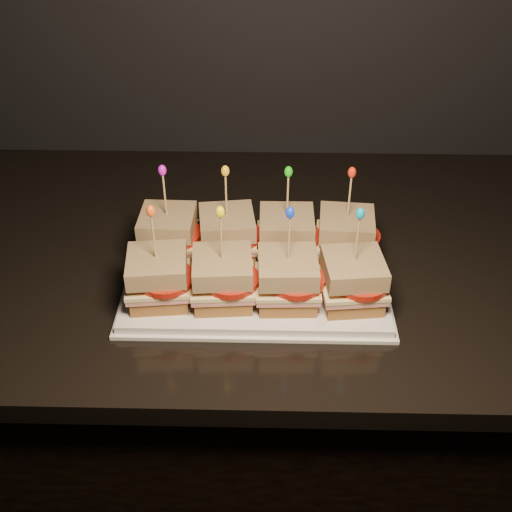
{
  "coord_description": "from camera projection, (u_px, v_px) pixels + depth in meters",
  "views": [
    {
      "loc": [
        0.05,
        0.81,
        1.54
      ],
      "look_at": [
        0.04,
        1.57,
        0.98
      ],
      "focal_mm": 45.0,
      "sensor_mm": 36.0,
      "label": 1
    }
  ],
  "objects": [
    {
      "name": "sandwich_7_cheese",
      "position": [
        352.0,
        283.0,
        0.9
      ],
      "size": [
        0.1,
        0.1,
        0.01
      ],
      "primitive_type": "cube",
      "rotation": [
        0.0,
        0.0,
        0.11
      ],
      "color": "#F8E197",
      "rests_on": "sandwich_7_ham"
    },
    {
      "name": "sandwich_2_bread_top",
      "position": [
        287.0,
        223.0,
        0.97
      ],
      "size": [
        0.08,
        0.08,
        0.03
      ],
      "primitive_type": "cube",
      "rotation": [
        0.0,
        0.0,
        0.0
      ],
      "color": "#593414",
      "rests_on": "sandwich_2_tomato"
    },
    {
      "name": "sandwich_0_frill",
      "position": [
        162.0,
        170.0,
        0.92
      ],
      "size": [
        0.01,
        0.01,
        0.02
      ],
      "primitive_type": "ellipsoid",
      "color": "#CA11C0",
      "rests_on": "sandwich_0_pick"
    },
    {
      "name": "sandwich_0_pick",
      "position": [
        165.0,
        197.0,
        0.95
      ],
      "size": [
        0.0,
        0.0,
        0.09
      ],
      "primitive_type": "cylinder",
      "color": "tan",
      "rests_on": "sandwich_0_bread_top"
    },
    {
      "name": "sandwich_0_tomato",
      "position": [
        176.0,
        234.0,
        0.98
      ],
      "size": [
        0.08,
        0.08,
        0.01
      ],
      "primitive_type": "cylinder",
      "color": "#B01D10",
      "rests_on": "sandwich_0_cheese"
    },
    {
      "name": "sandwich_3_ham",
      "position": [
        345.0,
        242.0,
        0.99
      ],
      "size": [
        0.09,
        0.09,
        0.01
      ],
      "primitive_type": "cube",
      "rotation": [
        0.0,
        0.0,
        -0.08
      ],
      "color": "#C96E61",
      "rests_on": "sandwich_3_bread_bot"
    },
    {
      "name": "sandwich_0_bread_top",
      "position": [
        167.0,
        222.0,
        0.97
      ],
      "size": [
        0.08,
        0.08,
        0.03
      ],
      "primitive_type": "cube",
      "rotation": [
        0.0,
        0.0,
        -0.02
      ],
      "color": "#593414",
      "rests_on": "sandwich_0_tomato"
    },
    {
      "name": "sandwich_5_ham",
      "position": [
        223.0,
        285.0,
        0.9
      ],
      "size": [
        0.09,
        0.09,
        0.01
      ],
      "primitive_type": "cube",
      "rotation": [
        0.0,
        0.0,
        0.08
      ],
      "color": "#C96E61",
      "rests_on": "sandwich_5_bread_bot"
    },
    {
      "name": "sandwich_6_pick",
      "position": [
        289.0,
        241.0,
        0.86
      ],
      "size": [
        0.0,
        0.0,
        0.09
      ],
      "primitive_type": "cylinder",
      "color": "tan",
      "rests_on": "sandwich_6_bread_top"
    },
    {
      "name": "sandwich_5_pick",
      "position": [
        221.0,
        240.0,
        0.86
      ],
      "size": [
        0.0,
        0.0,
        0.09
      ],
      "primitive_type": "cylinder",
      "color": "tan",
      "rests_on": "sandwich_5_bread_top"
    },
    {
      "name": "sandwich_4_cheese",
      "position": [
        159.0,
        280.0,
        0.9
      ],
      "size": [
        0.1,
        0.1,
        0.01
      ],
      "primitive_type": "cube",
      "rotation": [
        0.0,
        0.0,
        0.11
      ],
      "color": "#F8E197",
      "rests_on": "sandwich_4_ham"
    },
    {
      "name": "sandwich_7_frill",
      "position": [
        360.0,
        214.0,
        0.83
      ],
      "size": [
        0.01,
        0.01,
        0.02
      ],
      "primitive_type": "ellipsoid",
      "color": "#0C94BA",
      "rests_on": "sandwich_7_pick"
    },
    {
      "name": "sandwich_3_bread_top",
      "position": [
        347.0,
        224.0,
        0.97
      ],
      "size": [
        0.09,
        0.09,
        0.03
      ],
      "primitive_type": "cube",
      "rotation": [
        0.0,
        0.0,
        -0.08
      ],
      "color": "#593414",
      "rests_on": "sandwich_3_tomato"
    },
    {
      "name": "sandwich_3_cheese",
      "position": [
        345.0,
        238.0,
        0.98
      ],
      "size": [
        0.1,
        0.09,
        0.01
      ],
      "primitive_type": "cube",
      "rotation": [
        0.0,
        0.0,
        -0.08
      ],
      "color": "#F8E197",
      "rests_on": "sandwich_3_ham"
    },
    {
      "name": "cabinet",
      "position": [
        175.0,
        430.0,
        1.34
      ],
      "size": [
        2.3,
        0.64,
        0.89
      ],
      "primitive_type": "cube",
      "color": "black",
      "rests_on": "ground"
    },
    {
      "name": "sandwich_4_frill",
      "position": [
        151.0,
        211.0,
        0.83
      ],
      "size": [
        0.01,
        0.01,
        0.02
      ],
      "primitive_type": "ellipsoid",
      "color": "#F95B16",
      "rests_on": "sandwich_4_pick"
    },
    {
      "name": "sandwich_2_pick",
      "position": [
        288.0,
        199.0,
        0.94
      ],
      "size": [
        0.0,
        0.0,
        0.09
      ],
      "primitive_type": "cylinder",
      "color": "tan",
      "rests_on": "sandwich_2_bread_top"
    },
    {
      "name": "sandwich_5_tomato",
      "position": [
        231.0,
        279.0,
        0.89
      ],
      "size": [
        0.08,
        0.08,
        0.01
      ],
      "primitive_type": "cylinder",
      "color": "#B01D10",
      "rests_on": "sandwich_5_cheese"
    },
    {
      "name": "sandwich_5_frill",
      "position": [
        220.0,
        212.0,
        0.83
      ],
      "size": [
        0.01,
        0.01,
        0.02
      ],
      "primitive_type": "ellipsoid",
      "color": "yellow",
      "rests_on": "sandwich_5_pick"
    },
    {
      "name": "sandwich_4_ham",
      "position": [
        159.0,
        284.0,
        0.9
      ],
      "size": [
        0.1,
        0.09,
        0.01
      ],
      "primitive_type": "cube",
      "rotation": [
        0.0,
        0.0,
        0.11
      ],
      "color": "#C96E61",
      "rests_on": "sandwich_4_bread_bot"
    },
    {
      "name": "sandwich_1_pick",
      "position": [
        226.0,
        198.0,
        0.94
      ],
      "size": [
        0.0,
        0.0,
        0.09
      ],
      "primitive_type": "cylinder",
      "color": "tan",
      "rests_on": "sandwich_1_bread_top"
    },
    {
      "name": "sandwich_2_tomato",
      "position": [
        294.0,
        236.0,
        0.97
      ],
      "size": [
        0.08,
        0.08,
        0.01
      ],
      "primitive_type": "cylinder",
      "color": "#B01D10",
      "rests_on": "sandwich_2_cheese"
    },
    {
      "name": "sandwich_6_ham",
      "position": [
        287.0,
        286.0,
        0.9
      ],
      "size": [
        0.09,
        0.09,
        0.01
      ],
      "primitive_type": "cube",
      "rotation": [
        0.0,
        0.0,
        0.04
      ],
      "color": "#C96E61",
      "rests_on": "sandwich_6_bread_bot"
    },
    {
      "name": "sandwich_1_bread_top",
      "position": [
        227.0,
        223.0,
        0.97
      ],
      "size": [
        0.09,
        0.09,
        0.03
      ],
      "primitive_type": "cube",
      "rotation": [
        0.0,
        0.0,
        0.13
      ],
      "color": "#593414",
      "rests_on": "sandwich_1_tomato"
    },
    {
      "name": "sandwich_5_bread_top",
      "position": [
        222.0,
        266.0,
        0.88
      ],
      "size": [
        0.09,
        0.09,
        0.03
      ],
      "primitive_type": "cube",
      "rotation": [
        0.0,
        0.0,
        0.08
      ],
      "color": "#593414",
      "rests_on": "sandwich_5_tomato"
    },
    {
      "name": "sandwich_5_bread_bot",
      "position": [
        223.0,
        293.0,
        0.91
      ],
      "size": [
        0.09,
        0.09,
        0.02
      ],
      "primitive_type": "cube",
      "rotation": [
        0.0,
        0.0,
        0.08
      ],
      "color": "brown",
      "rests_on": "platter"
    },
    {
      "name": "sandwich_0_bread_bot",
      "position": [
        170.0,
        247.0,
        1.0
      ],
      "size": [
        0.08,
        0.08,
        0.02
      ],
      "primitive_type": "cube",
      "rotation": [
        0.0,
        0.0,
        -0.02
      ],
      "color": "brown",
      "rests_on": "platter"
    },
    {
      "name": "sandwich_6_bread_bot",
      "position": [
        287.0,
        294.0,
        0.91
      ],
      "size": [
        0.08,
        0.08,
        0.02
      ],
      "primitive_type": "cube",
      "rotation": [
        0.0,
        0.0,
        0.04
      ],
      "color": "brown",
      "rests_on": "platter"
    },
    {
      "name": "sandwich_7_tomato",
      "position": [
        362.0,
        281.0,
        0.89
      ],
      "size": [
        0.08,
        0.08,
        0.01
      ],
      "primitive_type": "cylinder",
      "color": "#B01D10",
      "rests_on": "sandwich_7_cheese"
    },
    {
      "name": "sandwich_3_frill",
      "position": [
        352.0,
        172.0,
        0.91
      ],
      "size": [
        0.01,
        0.01,
        0.02
      ],
      "primitive_type": "ellipsoid",
      "color": "red",
      "rests_on": "sandwich_3_pick"
    },
    {
      "name": "sandwich_3_pick",
      "position": [
        349.0,
        199.0,
        0.94
      ],
      "size": [
        0.0,
        0.0,
        0.09
      ],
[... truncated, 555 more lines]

